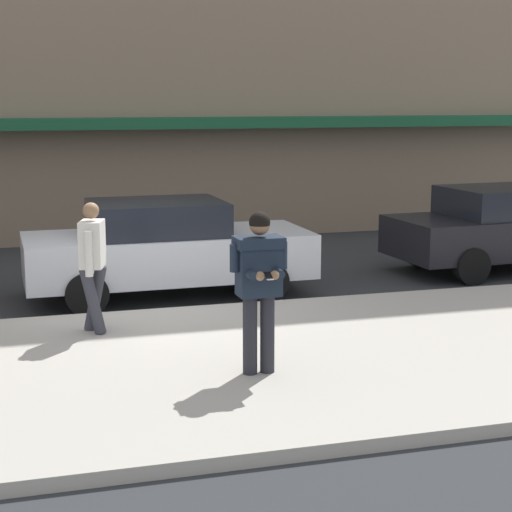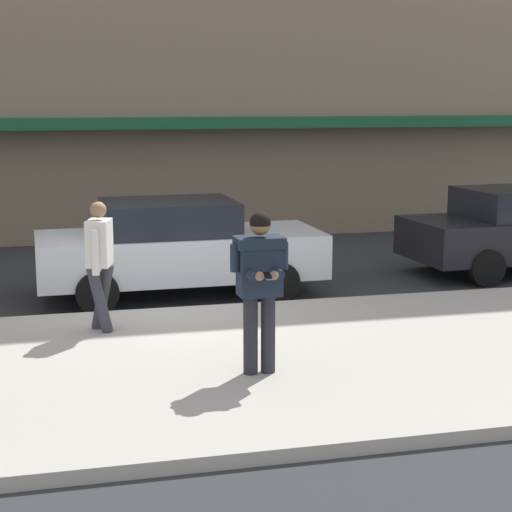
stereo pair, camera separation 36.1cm
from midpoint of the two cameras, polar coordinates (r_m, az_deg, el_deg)
name	(u,v)px [view 2 (the right image)]	position (r m, az deg, el deg)	size (l,w,h in m)	color
ground_plane	(150,314)	(12.68, -6.26, -3.89)	(80.00, 80.00, 0.00)	#2B2D30
sidewalk	(264,362)	(10.16, 1.56, -7.09)	(32.00, 5.30, 0.14)	#A8A399
curb_paint_line	(216,309)	(12.89, -1.87, -3.58)	(28.00, 0.12, 0.01)	silver
parked_sedan_mid	(178,247)	(13.69, -4.49, 0.60)	(4.53, 1.99, 1.54)	silver
man_texting_on_phone	(260,275)	(9.27, 1.36, -1.27)	(0.65, 0.59, 1.81)	#23232B
pedestrian_in_light_coat	(100,258)	(11.19, -9.47, -0.12)	(0.40, 0.58, 1.70)	#33333D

